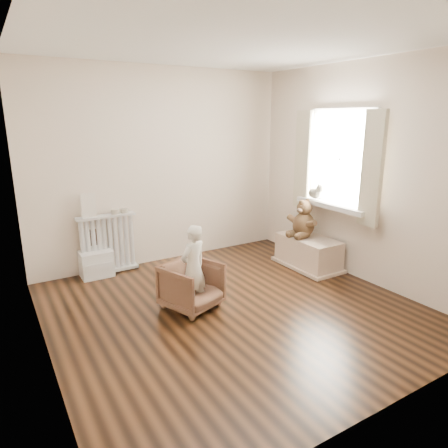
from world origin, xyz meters
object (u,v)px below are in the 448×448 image
radiator (108,244)px  toy_vanity (96,256)px  toy_bench (308,252)px  armchair (192,286)px  plush_cat (315,192)px  child (193,267)px  teddy_bear (304,217)px

radiator → toy_vanity: (-0.17, -0.03, -0.11)m
toy_bench → toy_vanity: bearing=156.1°
armchair → toy_bench: bearing=-11.7°
toy_vanity → plush_cat: (2.67, -1.04, 0.72)m
armchair → plush_cat: plush_cat is taller
toy_vanity → armchair: toy_vanity is taller
radiator → armchair: bearing=-71.7°
child → plush_cat: plush_cat is taller
child → plush_cat: (2.03, 0.41, 0.53)m
teddy_bear → armchair: bearing=-176.7°
armchair → teddy_bear: 1.95m
toy_vanity → toy_bench: toy_vanity is taller
toy_vanity → toy_bench: 2.77m
radiator → child: size_ratio=0.86×
toy_vanity → toy_bench: bearing=-23.9°
toy_vanity → plush_cat: size_ratio=2.46×
toy_vanity → toy_bench: size_ratio=0.71×
teddy_bear → toy_vanity: bearing=149.8°
armchair → radiator: bearing=88.2°
radiator → toy_bench: (2.36, -1.15, -0.19)m
radiator → toy_vanity: size_ratio=1.26×
radiator → toy_vanity: radiator is taller
plush_cat → armchair: bearing=179.8°
armchair → plush_cat: 2.19m
toy_bench → child: bearing=-170.1°
armchair → toy_bench: (1.89, 0.28, -0.05)m
teddy_bear → toy_bench: bearing=-88.2°
toy_vanity → armchair: bearing=-65.3°
radiator → toy_bench: size_ratio=0.90×
radiator → teddy_bear: bearing=-24.2°
radiator → armchair: size_ratio=1.42×
radiator → teddy_bear: size_ratio=1.55×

